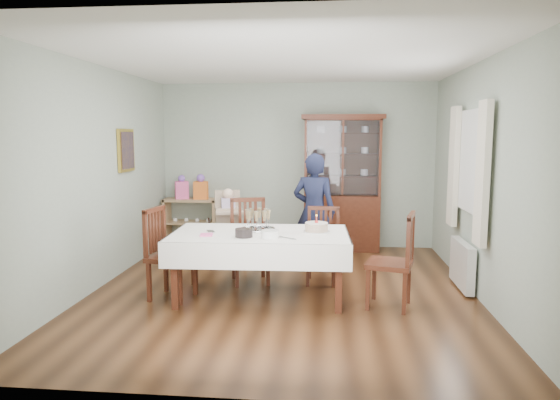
# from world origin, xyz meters

# --- Properties ---
(floor) EXTENTS (5.00, 5.00, 0.00)m
(floor) POSITION_xyz_m (0.00, 0.00, 0.00)
(floor) COLOR #593319
(floor) RESTS_ON ground
(room_shell) EXTENTS (5.00, 5.00, 5.00)m
(room_shell) POSITION_xyz_m (0.00, 0.53, 1.70)
(room_shell) COLOR #9EAA99
(room_shell) RESTS_ON floor
(dining_table) EXTENTS (2.04, 1.22, 0.76)m
(dining_table) POSITION_xyz_m (-0.24, -0.28, 0.38)
(dining_table) COLOR #4C2113
(dining_table) RESTS_ON floor
(china_cabinet) EXTENTS (1.30, 0.48, 2.18)m
(china_cabinet) POSITION_xyz_m (0.75, 2.26, 1.12)
(china_cabinet) COLOR #4C2113
(china_cabinet) RESTS_ON floor
(sideboard) EXTENTS (0.90, 0.38, 0.80)m
(sideboard) POSITION_xyz_m (-1.75, 2.28, 0.40)
(sideboard) COLOR tan
(sideboard) RESTS_ON floor
(picture_frame) EXTENTS (0.04, 0.48, 0.58)m
(picture_frame) POSITION_xyz_m (-2.22, 0.80, 1.65)
(picture_frame) COLOR gold
(picture_frame) RESTS_ON room_shell
(window) EXTENTS (0.04, 1.02, 1.22)m
(window) POSITION_xyz_m (2.22, 0.30, 1.55)
(window) COLOR white
(window) RESTS_ON room_shell
(curtain_left) EXTENTS (0.07, 0.30, 1.55)m
(curtain_left) POSITION_xyz_m (2.16, -0.32, 1.45)
(curtain_left) COLOR silver
(curtain_left) RESTS_ON room_shell
(curtain_right) EXTENTS (0.07, 0.30, 1.55)m
(curtain_right) POSITION_xyz_m (2.16, 0.92, 1.45)
(curtain_right) COLOR silver
(curtain_right) RESTS_ON room_shell
(radiator) EXTENTS (0.10, 0.80, 0.55)m
(radiator) POSITION_xyz_m (2.16, 0.30, 0.30)
(radiator) COLOR white
(radiator) RESTS_ON floor
(chair_far_left) EXTENTS (0.59, 0.59, 1.05)m
(chair_far_left) POSITION_xyz_m (-0.45, 0.33, 0.31)
(chair_far_left) COLOR #4C2113
(chair_far_left) RESTS_ON floor
(chair_far_right) EXTENTS (0.43, 0.43, 0.95)m
(chair_far_right) POSITION_xyz_m (0.47, 0.39, 0.28)
(chair_far_right) COLOR #4C2113
(chair_far_right) RESTS_ON floor
(chair_end_left) EXTENTS (0.54, 0.54, 1.04)m
(chair_end_left) POSITION_xyz_m (-1.25, -0.39, 0.31)
(chair_end_left) COLOR #4C2113
(chair_end_left) RESTS_ON floor
(chair_end_right) EXTENTS (0.57, 0.57, 1.04)m
(chair_end_right) POSITION_xyz_m (1.22, -0.45, 0.31)
(chair_end_right) COLOR #4C2113
(chair_end_right) RESTS_ON floor
(woman) EXTENTS (0.65, 0.49, 1.62)m
(woman) POSITION_xyz_m (0.34, 0.99, 0.81)
(woman) COLOR black
(woman) RESTS_ON floor
(high_chair) EXTENTS (0.61, 0.61, 1.10)m
(high_chair) POSITION_xyz_m (-0.89, 1.14, 0.43)
(high_chair) COLOR black
(high_chair) RESTS_ON floor
(champagne_tray) EXTENTS (0.40, 0.40, 0.24)m
(champagne_tray) POSITION_xyz_m (-0.28, -0.13, 0.84)
(champagne_tray) COLOR silver
(champagne_tray) RESTS_ON dining_table
(birthday_cake) EXTENTS (0.30, 0.30, 0.21)m
(birthday_cake) POSITION_xyz_m (0.40, -0.20, 0.81)
(birthday_cake) COLOR white
(birthday_cake) RESTS_ON dining_table
(plate_stack_dark) EXTENTS (0.25, 0.25, 0.09)m
(plate_stack_dark) POSITION_xyz_m (-0.38, -0.53, 0.81)
(plate_stack_dark) COLOR black
(plate_stack_dark) RESTS_ON dining_table
(plate_stack_white) EXTENTS (0.25, 0.25, 0.08)m
(plate_stack_white) POSITION_xyz_m (-0.09, -0.55, 0.80)
(plate_stack_white) COLOR white
(plate_stack_white) RESTS_ON dining_table
(napkin_stack) EXTENTS (0.15, 0.15, 0.02)m
(napkin_stack) POSITION_xyz_m (-0.80, -0.50, 0.77)
(napkin_stack) COLOR #FA5CA2
(napkin_stack) RESTS_ON dining_table
(cutlery) EXTENTS (0.15, 0.18, 0.01)m
(cutlery) POSITION_xyz_m (-0.84, -0.27, 0.77)
(cutlery) COLOR silver
(cutlery) RESTS_ON dining_table
(cake_knife) EXTENTS (0.25, 0.19, 0.01)m
(cake_knife) POSITION_xyz_m (0.08, -0.55, 0.77)
(cake_knife) COLOR silver
(cake_knife) RESTS_ON dining_table
(gift_bag_pink) EXTENTS (0.25, 0.21, 0.40)m
(gift_bag_pink) POSITION_xyz_m (-1.90, 2.26, 0.98)
(gift_bag_pink) COLOR #FA5CA2
(gift_bag_pink) RESTS_ON sideboard
(gift_bag_orange) EXTENTS (0.23, 0.17, 0.42)m
(gift_bag_orange) POSITION_xyz_m (-1.57, 2.26, 0.98)
(gift_bag_orange) COLOR orange
(gift_bag_orange) RESTS_ON sideboard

